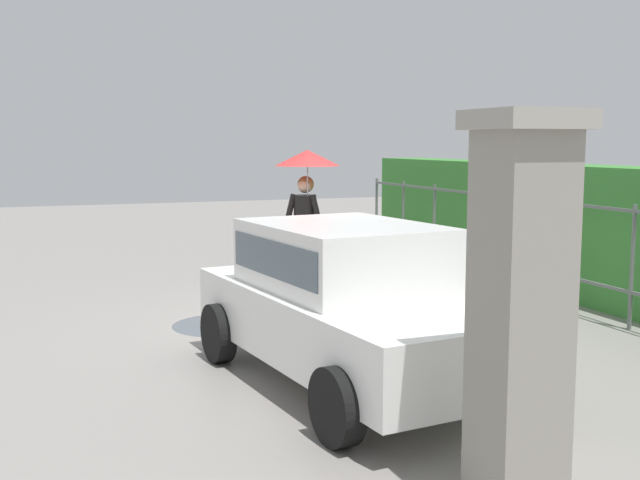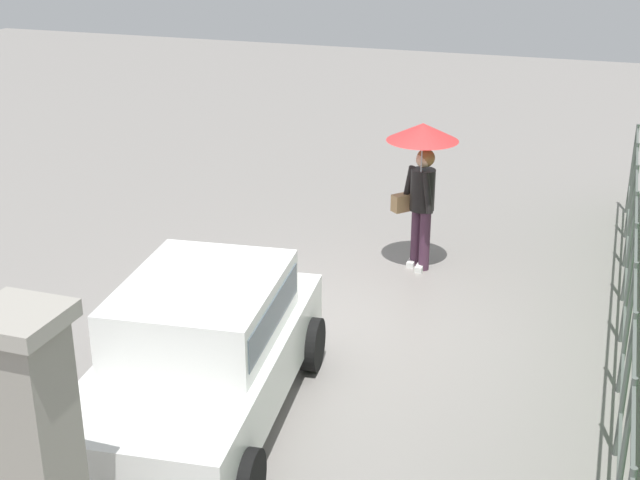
% 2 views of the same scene
% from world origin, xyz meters
% --- Properties ---
extents(ground_plane, '(40.00, 40.00, 0.00)m').
position_xyz_m(ground_plane, '(0.00, 0.00, 0.00)').
color(ground_plane, gray).
extents(car, '(3.88, 2.20, 1.48)m').
position_xyz_m(car, '(2.32, -0.58, 0.80)').
color(car, white).
rests_on(car, ground).
extents(pedestrian, '(0.97, 0.97, 2.12)m').
position_xyz_m(pedestrian, '(-2.07, 0.60, 1.58)').
color(pedestrian, '#47283D').
rests_on(pedestrian, ground).
extents(gate_pillar, '(0.60, 0.60, 2.42)m').
position_xyz_m(gate_pillar, '(4.92, -0.56, 1.24)').
color(gate_pillar, gray).
rests_on(gate_pillar, ground).
extents(fence_section, '(10.74, 0.05, 1.50)m').
position_xyz_m(fence_section, '(-0.13, 3.37, 0.83)').
color(fence_section, '#59605B').
rests_on(fence_section, ground).
extents(puddle_near, '(1.26, 1.26, 0.00)m').
position_xyz_m(puddle_near, '(-0.32, -1.12, 0.00)').
color(puddle_near, '#4C545B').
rests_on(puddle_near, ground).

